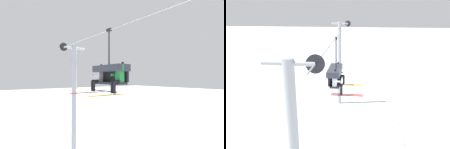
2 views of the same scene
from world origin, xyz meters
TOP-DOWN VIEW (x-y plane):
  - lift_tower_far at (9.42, -0.02)m, footprint 0.36×1.88m
  - lift_cable at (1.59, -0.80)m, footprint 17.67×0.05m
  - chairlift_chair at (-0.91, -0.73)m, footprint 1.97×0.74m
  - skier_white at (-1.68, -0.94)m, footprint 0.48×1.70m
  - skier_green at (-0.13, -0.94)m, footprint 0.48×1.70m

SIDE VIEW (x-z plane):
  - lift_tower_far at x=9.42m, z-range 0.17..8.89m
  - skier_white at x=-1.68m, z-range 5.63..6.96m
  - skier_green at x=-0.13m, z-range 5.63..6.96m
  - chairlift_chair at x=-0.91m, z-range 5.18..7.98m
  - lift_cable at x=1.59m, z-range 8.42..8.47m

